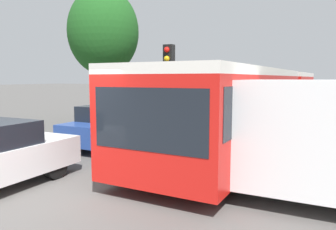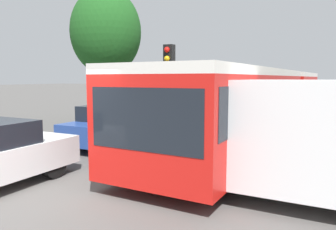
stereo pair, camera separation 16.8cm
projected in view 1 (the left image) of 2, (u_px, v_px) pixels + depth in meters
The scene contains 11 objects.
ground_plane at pixel (41, 205), 6.08m from camera, with size 200.00×200.00×0.00m, color #565451.
articulated_bus at pixel (260, 98), 13.46m from camera, with size 3.12×17.73×2.62m.
city_bus_rear at pixel (278, 85), 44.29m from camera, with size 3.42×11.88×2.52m.
queued_car_blue at pixel (114, 125), 11.48m from camera, with size 1.77×4.09×1.41m.
queued_car_tan at pixel (185, 109), 16.63m from camera, with size 1.86×4.29×1.48m.
queued_car_navy at pixel (216, 103), 20.93m from camera, with size 1.81×4.17×1.44m.
queued_car_graphite at pixel (238, 98), 25.70m from camera, with size 1.86×4.30×1.49m.
queued_car_black at pixel (254, 95), 31.13m from camera, with size 1.79×4.12×1.43m.
white_van at pixel (321, 138), 6.04m from camera, with size 5.00×2.01×2.31m.
traffic_light at pixel (169, 73), 10.48m from camera, with size 0.33×0.37×3.40m.
tree_left_mid at pixel (103, 32), 17.04m from camera, with size 3.68×3.68×7.00m.
Camera 1 is at (4.74, -4.16, 2.34)m, focal length 35.00 mm.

